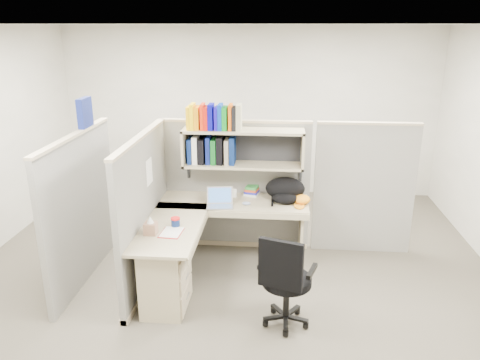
# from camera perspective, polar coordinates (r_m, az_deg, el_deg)

# --- Properties ---
(ground) EXTENTS (6.00, 6.00, 0.00)m
(ground) POSITION_cam_1_polar(r_m,az_deg,el_deg) (5.30, -1.36, -12.20)
(ground) COLOR #3D382F
(ground) RESTS_ON ground
(room_shell) EXTENTS (6.00, 6.00, 6.00)m
(room_shell) POSITION_cam_1_polar(r_m,az_deg,el_deg) (4.68, -1.51, 5.11)
(room_shell) COLOR #A9A698
(room_shell) RESTS_ON ground
(cubicle) EXTENTS (3.79, 1.84, 1.95)m
(cubicle) POSITION_cam_1_polar(r_m,az_deg,el_deg) (5.37, -4.81, -1.12)
(cubicle) COLOR slate
(cubicle) RESTS_ON ground
(desk) EXTENTS (1.74, 1.75, 0.73)m
(desk) POSITION_cam_1_polar(r_m,az_deg,el_deg) (4.90, -6.58, -9.19)
(desk) COLOR gray
(desk) RESTS_ON ground
(laptop) EXTENTS (0.33, 0.33, 0.21)m
(laptop) POSITION_cam_1_polar(r_m,az_deg,el_deg) (5.29, -2.48, -2.21)
(laptop) COLOR #ADAEB2
(laptop) RESTS_ON desk
(backpack) EXTENTS (0.54, 0.47, 0.27)m
(backpack) POSITION_cam_1_polar(r_m,az_deg,el_deg) (5.46, 5.53, -1.25)
(backpack) COLOR black
(backpack) RESTS_ON desk
(orange_cap) EXTENTS (0.25, 0.27, 0.10)m
(orange_cap) POSITION_cam_1_polar(r_m,az_deg,el_deg) (5.44, 7.56, -2.36)
(orange_cap) COLOR orange
(orange_cap) RESTS_ON desk
(snack_canister) EXTENTS (0.09, 0.09, 0.09)m
(snack_canister) POSITION_cam_1_polar(r_m,az_deg,el_deg) (4.85, -7.87, -5.06)
(snack_canister) COLOR #0D1F4F
(snack_canister) RESTS_ON desk
(tissue_box) EXTENTS (0.12, 0.12, 0.19)m
(tissue_box) POSITION_cam_1_polar(r_m,az_deg,el_deg) (4.70, -10.86, -5.42)
(tissue_box) COLOR #986E56
(tissue_box) RESTS_ON desk
(mouse) EXTENTS (0.11, 0.09, 0.04)m
(mouse) POSITION_cam_1_polar(r_m,az_deg,el_deg) (5.37, 0.79, -2.87)
(mouse) COLOR #7D8BB1
(mouse) RESTS_ON desk
(paper_cup) EXTENTS (0.07, 0.07, 0.09)m
(paper_cup) POSITION_cam_1_polar(r_m,az_deg,el_deg) (5.61, -0.70, -1.62)
(paper_cup) COLOR silver
(paper_cup) RESTS_ON desk
(book_stack) EXTENTS (0.21, 0.25, 0.11)m
(book_stack) POSITION_cam_1_polar(r_m,az_deg,el_deg) (5.71, 1.52, -1.19)
(book_stack) COLOR slate
(book_stack) RESTS_ON desk
(loose_paper) EXTENTS (0.21, 0.27, 0.00)m
(loose_paper) POSITION_cam_1_polar(r_m,az_deg,el_deg) (4.74, -8.33, -6.30)
(loose_paper) COLOR white
(loose_paper) RESTS_ON desk
(task_chair) EXTENTS (0.55, 0.51, 0.96)m
(task_chair) POSITION_cam_1_polar(r_m,az_deg,el_deg) (4.44, 5.52, -13.76)
(task_chair) COLOR black
(task_chair) RESTS_ON ground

